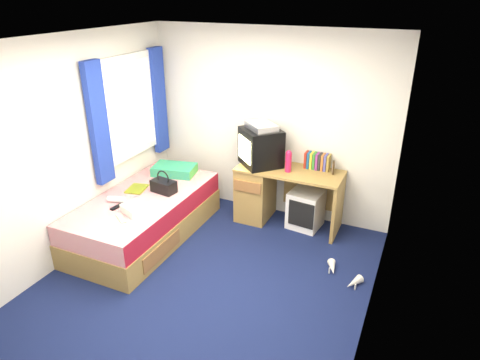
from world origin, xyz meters
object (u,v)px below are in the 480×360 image
at_px(picture_frame, 333,168).
at_px(pillow, 174,170).
at_px(remote_control, 117,207).
at_px(vcr, 261,126).
at_px(crt_tv, 261,147).
at_px(colour_swatch_fan, 121,218).
at_px(white_heels, 343,275).
at_px(pink_water_bottle, 288,162).
at_px(towel, 135,209).
at_px(bed, 145,216).
at_px(storage_cube, 306,209).
at_px(desk, 269,191).
at_px(magazine, 137,189).
at_px(water_bottle, 117,199).
at_px(handbag, 164,186).
at_px(aerosol_can, 282,160).

bearing_deg(picture_frame, pillow, 177.67).
bearing_deg(remote_control, picture_frame, 42.99).
height_order(pillow, vcr, vcr).
distance_m(crt_tv, colour_swatch_fan, 1.89).
relative_size(picture_frame, white_heels, 0.33).
relative_size(picture_frame, pink_water_bottle, 0.58).
bearing_deg(colour_swatch_fan, white_heels, 16.90).
relative_size(vcr, towel, 1.48).
bearing_deg(bed, storage_cube, 31.25).
relative_size(desk, picture_frame, 9.29).
relative_size(pillow, towel, 2.02).
bearing_deg(bed, pink_water_bottle, 32.79).
bearing_deg(towel, storage_cube, 42.20).
distance_m(magazine, colour_swatch_fan, 0.73).
relative_size(picture_frame, water_bottle, 0.70).
distance_m(bed, remote_control, 0.47).
height_order(storage_cube, remote_control, remote_control).
distance_m(handbag, colour_swatch_fan, 0.75).
height_order(magazine, colour_swatch_fan, magazine).
xyz_separation_m(pink_water_bottle, aerosol_can, (-0.12, 0.12, -0.04)).
relative_size(handbag, magazine, 1.13).
bearing_deg(water_bottle, vcr, 45.11).
bearing_deg(pink_water_bottle, vcr, 169.33).
relative_size(towel, white_heels, 0.63).
distance_m(desk, handbag, 1.34).
bearing_deg(storage_cube, remote_control, -135.58).
relative_size(desk, white_heels, 3.05).
height_order(pillow, colour_swatch_fan, pillow).
relative_size(bed, white_heels, 4.70).
xyz_separation_m(pink_water_bottle, magazine, (-1.66, -0.82, -0.32)).
bearing_deg(pink_water_bottle, bed, -147.21).
bearing_deg(pink_water_bottle, remote_control, -140.16).
xyz_separation_m(pink_water_bottle, water_bottle, (-1.66, -1.20, -0.30)).
bearing_deg(storage_cube, bed, -142.09).
height_order(desk, aerosol_can, aerosol_can).
bearing_deg(remote_control, crt_tv, 56.85).
distance_m(handbag, white_heels, 2.30).
height_order(bed, handbag, handbag).
height_order(towel, colour_swatch_fan, towel).
height_order(crt_tv, vcr, vcr).
xyz_separation_m(handbag, remote_control, (-0.26, -0.56, -0.07)).
relative_size(pillow, remote_control, 3.37).
bearing_deg(towel, aerosol_can, 50.32).
bearing_deg(magazine, crt_tv, 35.22).
height_order(storage_cube, vcr, vcr).
relative_size(vcr, aerosol_can, 2.32).
distance_m(storage_cube, magazine, 2.12).
relative_size(magazine, colour_swatch_fan, 1.27).
xyz_separation_m(storage_cube, handbag, (-1.54, -0.83, 0.38)).
relative_size(crt_tv, white_heels, 1.50).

